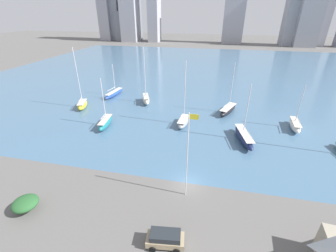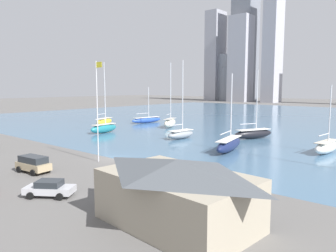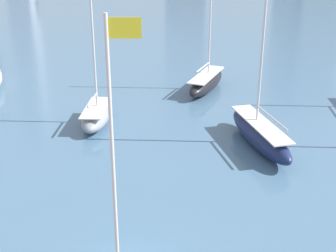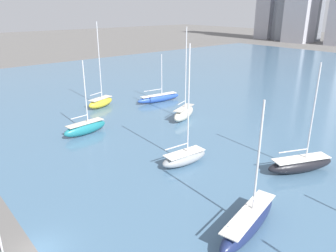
% 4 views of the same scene
% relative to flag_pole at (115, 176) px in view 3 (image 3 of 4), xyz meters
% --- Properties ---
extents(harbor_water, '(180.00, 140.00, 0.00)m').
position_rel_flag_pole_xyz_m(harbor_water, '(0.06, 72.43, -7.03)').
color(harbor_water, '#476B89').
rests_on(harbor_water, ground_plane).
extents(flag_pole, '(1.24, 0.14, 13.07)m').
position_rel_flag_pole_xyz_m(flag_pole, '(0.00, 0.00, 0.00)').
color(flag_pole, silver).
rests_on(flag_pole, ground_plane).
extents(sailboat_gray, '(2.67, 6.69, 14.70)m').
position_rel_flag_pole_xyz_m(sailboat_gray, '(-3.74, 22.01, -6.06)').
color(sailboat_gray, gray).
rests_on(sailboat_gray, harbor_water).
extents(sailboat_black, '(5.44, 8.81, 12.94)m').
position_rel_flag_pole_xyz_m(sailboat_black, '(6.58, 31.21, -6.05)').
color(sailboat_black, black).
rests_on(sailboat_black, harbor_water).
extents(sailboat_navy, '(4.15, 10.04, 11.79)m').
position_rel_flag_pole_xyz_m(sailboat_navy, '(9.40, 17.37, -5.97)').
color(sailboat_navy, '#19234C').
rests_on(sailboat_navy, harbor_water).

